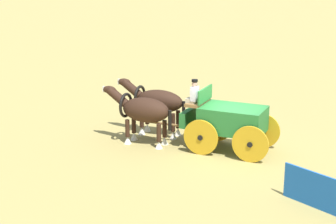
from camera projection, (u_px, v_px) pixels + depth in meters
ground_plane at (232, 151)px, 20.39m from camera, size 220.00×220.00×0.00m
show_wagon at (229, 120)px, 20.11m from camera, size 5.50×2.78×2.77m
draft_horse_near at (143, 111)px, 20.85m from camera, size 2.98×1.54×2.25m
draft_horse_off at (157, 102)px, 21.98m from camera, size 3.05×1.51×2.30m
sponsor_banner at (330, 196)px, 15.10m from camera, size 3.18×0.51×1.10m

